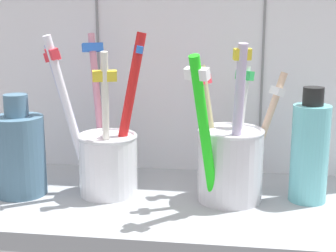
% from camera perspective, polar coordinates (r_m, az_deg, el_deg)
% --- Properties ---
extents(counter_slab, '(0.64, 0.22, 0.02)m').
position_cam_1_polar(counter_slab, '(0.59, -0.11, -9.13)').
color(counter_slab, '#9EA3A8').
rests_on(counter_slab, ground).
extents(tile_wall_back, '(0.64, 0.02, 0.45)m').
position_cam_1_polar(tile_wall_back, '(0.66, 1.36, 12.51)').
color(tile_wall_back, white).
rests_on(tile_wall_back, ground).
extents(toothbrush_cup_left, '(0.12, 0.11, 0.19)m').
position_cam_1_polar(toothbrush_cup_left, '(0.59, -7.10, -2.99)').
color(toothbrush_cup_left, white).
rests_on(toothbrush_cup_left, counter_slab).
extents(toothbrush_cup_right, '(0.11, 0.11, 0.18)m').
position_cam_1_polar(toothbrush_cup_right, '(0.57, 6.95, -3.49)').
color(toothbrush_cup_right, silver).
rests_on(toothbrush_cup_right, counter_slab).
extents(ceramic_vase, '(0.06, 0.06, 0.12)m').
position_cam_1_polar(ceramic_vase, '(0.61, -16.50, -2.94)').
color(ceramic_vase, slate).
rests_on(ceramic_vase, counter_slab).
extents(soap_bottle, '(0.04, 0.04, 0.13)m').
position_cam_1_polar(soap_bottle, '(0.58, 15.76, -2.72)').
color(soap_bottle, '#6CC9D1').
rests_on(soap_bottle, counter_slab).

